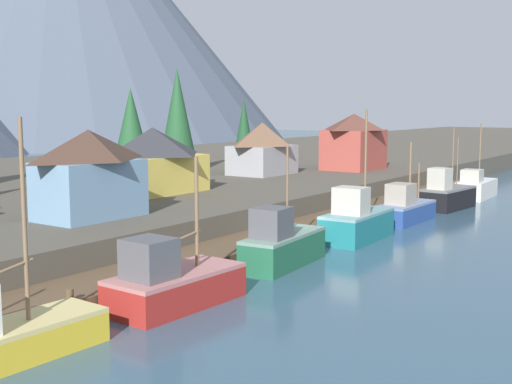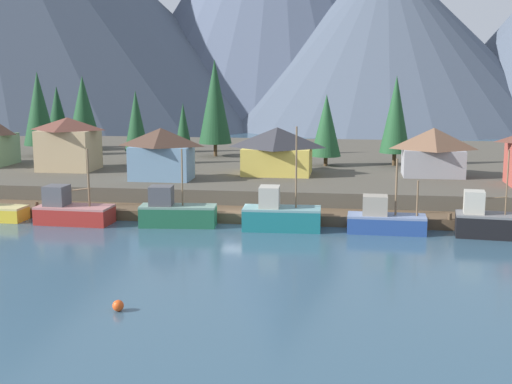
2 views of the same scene
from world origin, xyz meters
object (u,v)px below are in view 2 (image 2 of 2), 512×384
(fishing_boat_teal, at_px, (280,215))
(fishing_boat_black, at_px, (491,222))
(conifer_back_left, at_px, (83,108))
(conifer_centre, at_px, (215,102))
(fishing_boat_red, at_px, (72,211))
(fishing_boat_green, at_px, (175,212))
(conifer_near_left, at_px, (39,108))
(house_tan, at_px, (68,143))
(house_yellow, at_px, (277,150))
(conifer_near_right, at_px, (396,114))
(conifer_back_right, at_px, (326,125))
(channel_buoy, at_px, (118,306))
(conifer_far_left, at_px, (183,124))
(house_blue, at_px, (161,153))
(house_grey, at_px, (433,151))
(conifer_mid_right, at_px, (57,113))
(fishing_boat_blue, at_px, (384,220))
(conifer_mid_left, at_px, (136,121))

(fishing_boat_teal, bearing_deg, fishing_boat_black, -2.75)
(conifer_back_left, distance_m, conifer_centre, 22.14)
(fishing_boat_red, xyz_separation_m, fishing_boat_green, (10.13, 0.20, 0.15))
(conifer_back_left, bearing_deg, fishing_boat_red, -70.03)
(fishing_boat_red, bearing_deg, conifer_near_left, 121.61)
(conifer_back_left, bearing_deg, house_tan, -72.94)
(fishing_boat_black, bearing_deg, house_yellow, 144.79)
(fishing_boat_green, bearing_deg, conifer_near_right, 46.72)
(house_yellow, xyz_separation_m, conifer_near_right, (13.99, 9.57, 3.70))
(house_yellow, xyz_separation_m, conifer_centre, (-10.59, 15.93, 4.89))
(fishing_boat_green, height_order, fishing_boat_teal, fishing_boat_teal)
(fishing_boat_green, xyz_separation_m, conifer_near_right, (21.63, 27.51, 7.66))
(conifer_back_right, bearing_deg, conifer_centre, 153.25)
(fishing_boat_green, height_order, channel_buoy, fishing_boat_green)
(conifer_back_left, relative_size, channel_buoy, 16.10)
(house_tan, xyz_separation_m, channel_buoy, (20.39, -41.17, -5.41))
(fishing_boat_black, height_order, conifer_far_left, conifer_far_left)
(house_blue, xyz_separation_m, conifer_back_right, (17.56, 13.97, 2.21))
(house_grey, xyz_separation_m, conifer_centre, (-28.46, 14.90, 4.86))
(conifer_mid_right, distance_m, channel_buoy, 72.14)
(house_tan, bearing_deg, conifer_centre, 47.21)
(fishing_boat_blue, relative_size, conifer_centre, 0.52)
(fishing_boat_blue, relative_size, fishing_boat_black, 0.91)
(fishing_boat_red, relative_size, fishing_boat_black, 0.94)
(house_tan, distance_m, conifer_centre, 22.41)
(house_grey, bearing_deg, conifer_mid_left, 172.44)
(house_yellow, bearing_deg, conifer_mid_left, 162.63)
(house_blue, height_order, house_tan, house_tan)
(house_yellow, height_order, conifer_centre, conifer_centre)
(fishing_boat_black, distance_m, house_blue, 35.62)
(conifer_mid_right, bearing_deg, conifer_far_left, -6.31)
(fishing_boat_black, distance_m, conifer_near_right, 29.64)
(fishing_boat_green, relative_size, conifer_back_right, 0.81)
(fishing_boat_blue, relative_size, house_tan, 1.03)
(fishing_boat_teal, height_order, fishing_boat_blue, fishing_boat_teal)
(fishing_boat_red, xyz_separation_m, conifer_mid_left, (-1.11, 24.05, 6.93))
(conifer_mid_left, height_order, conifer_mid_right, conifer_mid_right)
(house_yellow, bearing_deg, conifer_back_right, 56.02)
(house_grey, distance_m, house_blue, 30.93)
(fishing_boat_black, bearing_deg, conifer_mid_right, 150.36)
(fishing_boat_green, relative_size, fishing_boat_blue, 1.04)
(fishing_boat_green, relative_size, conifer_near_right, 0.64)
(conifer_near_right, distance_m, channel_buoy, 55.08)
(fishing_boat_red, distance_m, conifer_mid_right, 45.83)
(house_blue, bearing_deg, conifer_centre, 85.71)
(house_grey, height_order, conifer_back_right, conifer_back_right)
(fishing_boat_teal, bearing_deg, fishing_boat_green, 177.23)
(conifer_mid_right, distance_m, conifer_back_right, 44.90)
(house_blue, relative_size, conifer_near_left, 0.59)
(house_tan, bearing_deg, conifer_far_left, 66.30)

